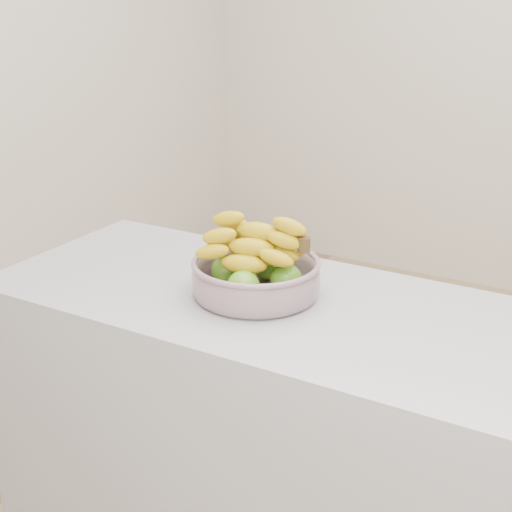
# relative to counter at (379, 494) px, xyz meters

# --- Properties ---
(counter) EXTENTS (2.00, 0.60, 0.90)m
(counter) POSITION_rel_counter_xyz_m (0.00, 0.00, 0.00)
(counter) COLOR #9F9EA7
(counter) RESTS_ON ground
(fruit_bowl) EXTENTS (0.31, 0.31, 0.18)m
(fruit_bowl) POSITION_rel_counter_xyz_m (-0.34, -0.00, 0.51)
(fruit_bowl) COLOR #98A2B7
(fruit_bowl) RESTS_ON counter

